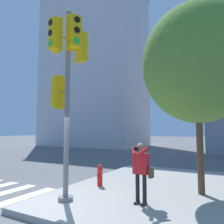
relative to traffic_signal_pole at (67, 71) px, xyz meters
The scene contains 7 objects.
ground_plane 3.96m from the traffic_signal_pole, 127.92° to the right, with size 160.00×160.00×0.00m, color #5B5B5E.
sidewalk_corner 5.56m from the traffic_signal_pole, 43.49° to the left, with size 8.00×8.00×0.17m.
traffic_signal_pole is the anchor object (origin of this frame).
person_photographer 3.46m from the traffic_signal_pole, 22.18° to the left, with size 0.58×0.54×1.61m.
street_tree 4.14m from the traffic_signal_pole, 37.80° to the left, with size 3.53×3.53×6.06m.
fire_hydrant 3.82m from the traffic_signal_pole, 90.78° to the left, with size 0.19×0.25×0.75m.
building_left 26.10m from the traffic_signal_pole, 121.64° to the left, with size 14.01×8.88×22.30m.
Camera 1 is at (4.69, -4.16, 2.11)m, focal length 35.00 mm.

